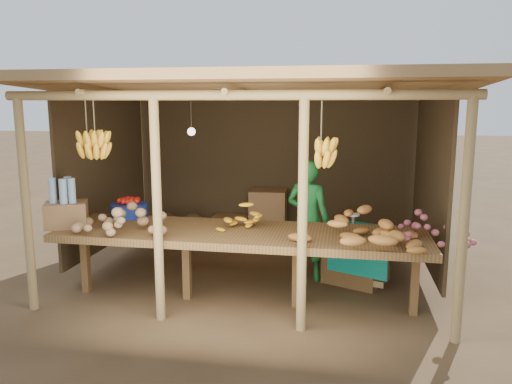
# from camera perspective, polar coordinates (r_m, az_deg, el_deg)

# --- Properties ---
(ground) EXTENTS (60.00, 60.00, 0.00)m
(ground) POSITION_cam_1_polar(r_m,az_deg,el_deg) (6.41, 0.00, -9.28)
(ground) COLOR brown
(ground) RESTS_ON ground
(stall_structure) EXTENTS (4.70, 3.50, 2.43)m
(stall_structure) POSITION_cam_1_polar(r_m,az_deg,el_deg) (6.01, -0.49, 8.14)
(stall_structure) COLOR tan
(stall_structure) RESTS_ON ground
(counter) EXTENTS (3.90, 1.05, 0.80)m
(counter) POSITION_cam_1_polar(r_m,az_deg,el_deg) (5.30, -1.81, -5.08)
(counter) COLOR brown
(counter) RESTS_ON ground
(potato_heap) EXTENTS (1.05, 0.71, 0.37)m
(potato_heap) POSITION_cam_1_polar(r_m,az_deg,el_deg) (5.41, -14.65, -2.45)
(potato_heap) COLOR #9A764F
(potato_heap) RESTS_ON counter
(sweet_potato_heap) EXTENTS (1.21, 0.88, 0.36)m
(sweet_potato_heap) POSITION_cam_1_polar(r_m,az_deg,el_deg) (4.85, 11.55, -3.78)
(sweet_potato_heap) COLOR #A26729
(sweet_potato_heap) RESTS_ON counter
(onion_heap) EXTENTS (0.86, 0.63, 0.35)m
(onion_heap) POSITION_cam_1_polar(r_m,az_deg,el_deg) (5.11, 19.31, -3.49)
(onion_heap) COLOR #AE5560
(onion_heap) RESTS_ON counter
(banana_pile) EXTENTS (0.56, 0.39, 0.34)m
(banana_pile) POSITION_cam_1_polar(r_m,az_deg,el_deg) (5.33, -1.11, -2.43)
(banana_pile) COLOR yellow
(banana_pile) RESTS_ON counter
(tomato_basin) EXTENTS (0.43, 0.43, 0.23)m
(tomato_basin) POSITION_cam_1_polar(r_m,az_deg,el_deg) (6.12, -14.29, -1.85)
(tomato_basin) COLOR navy
(tomato_basin) RESTS_ON counter
(bottle_box) EXTENTS (0.53, 0.49, 0.54)m
(bottle_box) POSITION_cam_1_polar(r_m,az_deg,el_deg) (5.79, -20.89, -1.71)
(bottle_box) COLOR olive
(bottle_box) RESTS_ON counter
(vendor) EXTENTS (0.62, 0.50, 1.48)m
(vendor) POSITION_cam_1_polar(r_m,az_deg,el_deg) (6.09, 5.93, -3.16)
(vendor) COLOR #18702E
(vendor) RESTS_ON ground
(tarp_crate) EXTENTS (0.92, 0.87, 0.87)m
(tarp_crate) POSITION_cam_1_polar(r_m,az_deg,el_deg) (6.15, 11.37, -6.86)
(tarp_crate) COLOR brown
(tarp_crate) RESTS_ON ground
(carton_stack) EXTENTS (1.14, 0.47, 0.85)m
(carton_stack) POSITION_cam_1_polar(r_m,az_deg,el_deg) (7.48, -0.09, -3.47)
(carton_stack) COLOR olive
(carton_stack) RESTS_ON ground
(burlap_sacks) EXTENTS (0.91, 0.48, 0.64)m
(burlap_sacks) POSITION_cam_1_polar(r_m,az_deg,el_deg) (7.53, -8.81, -4.23)
(burlap_sacks) COLOR #43341F
(burlap_sacks) RESTS_ON ground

